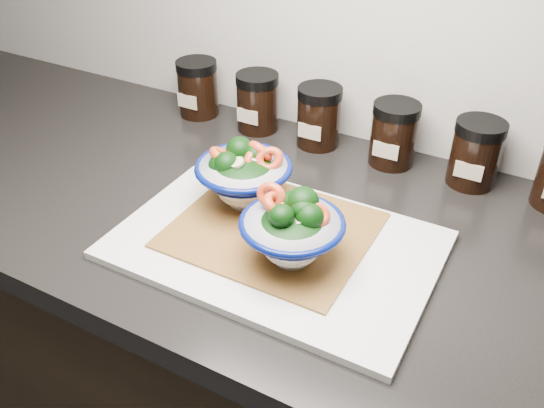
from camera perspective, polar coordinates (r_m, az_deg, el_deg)
The scene contains 11 objects.
cabinet at distance 1.24m, azimuth -0.82°, elevation -18.57°, with size 3.43×0.58×0.86m, color black.
countertop at distance 0.92m, azimuth -1.04°, elevation -1.59°, with size 3.50×0.60×0.04m, color black.
cutting_board at distance 0.83m, azimuth 0.36°, elevation -4.06°, with size 0.45×0.30×0.01m, color silver.
bamboo_mat at distance 0.84m, azimuth 0.00°, elevation -2.57°, with size 0.28×0.24×0.00m, color #9F6E2F.
bowl_left at distance 0.88m, azimuth -2.86°, elevation 2.84°, with size 0.15×0.15×0.11m.
bowl_right at distance 0.76m, azimuth 2.08°, elevation -2.67°, with size 0.14×0.14×0.11m.
spice_jar_a at distance 1.20m, azimuth -7.36°, elevation 11.33°, with size 0.08×0.08×0.11m.
spice_jar_b at distance 1.12m, azimuth -1.45°, elevation 10.07°, with size 0.08×0.08×0.11m.
spice_jar_c at distance 1.07m, azimuth 4.66°, elevation 8.65°, with size 0.08×0.08×0.11m.
spice_jar_d at distance 1.03m, azimuth 11.98°, elevation 6.80°, with size 0.08×0.08×0.11m.
spice_jar_e at distance 1.01m, azimuth 19.52°, elevation 4.77°, with size 0.08×0.08×0.11m.
Camera 1 is at (0.37, 0.81, 1.43)m, focal length 38.00 mm.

